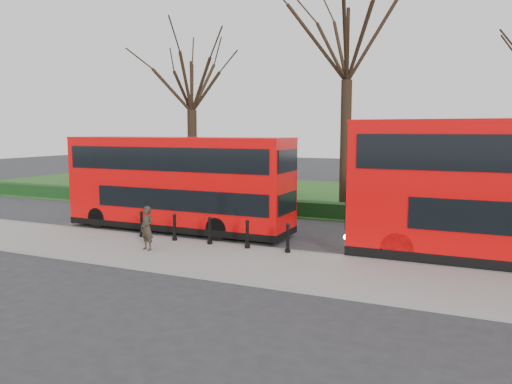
% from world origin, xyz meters
% --- Properties ---
extents(ground, '(120.00, 120.00, 0.00)m').
position_xyz_m(ground, '(0.00, 0.00, 0.00)').
color(ground, '#28282B').
rests_on(ground, ground).
extents(pavement, '(60.00, 4.00, 0.15)m').
position_xyz_m(pavement, '(0.00, -3.00, 0.07)').
color(pavement, gray).
rests_on(pavement, ground).
extents(kerb, '(60.00, 0.25, 0.16)m').
position_xyz_m(kerb, '(0.00, -1.00, 0.07)').
color(kerb, slate).
rests_on(kerb, ground).
extents(grass_verge, '(60.00, 18.00, 0.06)m').
position_xyz_m(grass_verge, '(0.00, 15.00, 0.03)').
color(grass_verge, '#214A18').
rests_on(grass_verge, ground).
extents(hedge, '(60.00, 0.90, 0.80)m').
position_xyz_m(hedge, '(0.00, 6.80, 0.40)').
color(hedge, black).
rests_on(hedge, ground).
extents(yellow_line_outer, '(60.00, 0.10, 0.01)m').
position_xyz_m(yellow_line_outer, '(0.00, -0.70, 0.01)').
color(yellow_line_outer, yellow).
rests_on(yellow_line_outer, ground).
extents(yellow_line_inner, '(60.00, 0.10, 0.01)m').
position_xyz_m(yellow_line_inner, '(0.00, -0.50, 0.01)').
color(yellow_line_inner, yellow).
rests_on(yellow_line_inner, ground).
extents(tree_left, '(6.69, 6.69, 10.45)m').
position_xyz_m(tree_left, '(-8.00, 10.00, 7.59)').
color(tree_left, black).
rests_on(tree_left, ground).
extents(tree_mid, '(8.40, 8.40, 13.13)m').
position_xyz_m(tree_mid, '(2.00, 10.00, 9.55)').
color(tree_mid, black).
rests_on(tree_mid, ground).
extents(bollard_row, '(6.50, 0.15, 1.00)m').
position_xyz_m(bollard_row, '(-0.30, -1.35, 0.65)').
color(bollard_row, black).
rests_on(bollard_row, pavement).
extents(bus_lead, '(10.46, 2.40, 4.16)m').
position_xyz_m(bus_lead, '(-3.26, 1.00, 2.10)').
color(bus_lead, red).
rests_on(bus_lead, ground).
extents(pedestrian, '(0.66, 0.52, 1.60)m').
position_xyz_m(pedestrian, '(-1.89, -3.10, 0.95)').
color(pedestrian, '#2C251C').
rests_on(pedestrian, pavement).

